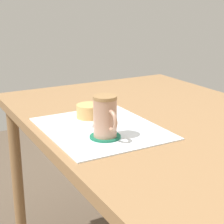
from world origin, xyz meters
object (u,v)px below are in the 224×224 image
object	(u,v)px
dining_table	(166,139)
pastry	(89,111)
coffee_mug	(105,116)
pastry_plate	(89,119)

from	to	relation	value
dining_table	pastry	bearing A→B (deg)	-112.44
dining_table	coffee_mug	bearing A→B (deg)	-76.67
dining_table	coffee_mug	xyz separation A→B (m)	(0.06, -0.27, 0.14)
dining_table	pastry	size ratio (longest dim) A/B	15.38
pastry	coffee_mug	distance (m)	0.17
dining_table	pastry	world-z (taller)	pastry
pastry_plate	dining_table	bearing A→B (deg)	67.56
coffee_mug	pastry_plate	bearing A→B (deg)	171.24
dining_table	pastry_plate	distance (m)	0.28
pastry	pastry_plate	bearing A→B (deg)	0.00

